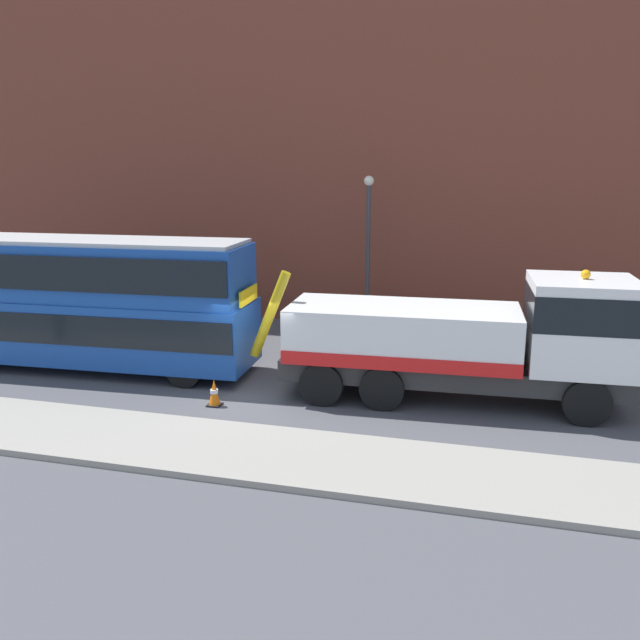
{
  "coord_description": "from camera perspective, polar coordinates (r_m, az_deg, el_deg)",
  "views": [
    {
      "loc": [
        6.08,
        -16.65,
        6.22
      ],
      "look_at": [
        1.55,
        0.49,
        2.0
      ],
      "focal_mm": 36.79,
      "sensor_mm": 36.0,
      "label": 1
    }
  ],
  "objects": [
    {
      "name": "double_decker_bus",
      "position": [
        21.44,
        -20.37,
        1.82
      ],
      "size": [
        11.13,
        3.06,
        4.06
      ],
      "rotation": [
        0.0,
        0.0,
        0.05
      ],
      "color": "#19479E",
      "rests_on": "ground_plane"
    },
    {
      "name": "street_lamp",
      "position": [
        23.99,
        4.19,
        6.78
      ],
      "size": [
        0.36,
        0.36,
        5.83
      ],
      "color": "#38383D",
      "rests_on": "ground_plane"
    },
    {
      "name": "traffic_cone_near_bus",
      "position": [
        17.6,
        -9.18,
        -6.31
      ],
      "size": [
        0.36,
        0.36,
        0.72
      ],
      "color": "orange",
      "rests_on": "ground_plane"
    },
    {
      "name": "near_kerb",
      "position": [
        15.16,
        -10.43,
        -10.76
      ],
      "size": [
        60.0,
        2.8,
        0.15
      ],
      "primitive_type": "cube",
      "color": "gray",
      "rests_on": "ground_plane"
    },
    {
      "name": "ground_plane",
      "position": [
        18.79,
        -4.98,
        -6.0
      ],
      "size": [
        120.0,
        120.0,
        0.0
      ],
      "primitive_type": "plane",
      "color": "#4C4C51"
    },
    {
      "name": "building_facade",
      "position": [
        26.4,
        1.52,
        17.4
      ],
      "size": [
        60.0,
        1.5,
        16.0
      ],
      "color": "brown",
      "rests_on": "ground_plane"
    },
    {
      "name": "recovery_tow_truck",
      "position": [
        17.74,
        12.94,
        -1.52
      ],
      "size": [
        10.2,
        3.06,
        3.67
      ],
      "rotation": [
        0.0,
        0.0,
        0.05
      ],
      "color": "#2D2D2D",
      "rests_on": "ground_plane"
    }
  ]
}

